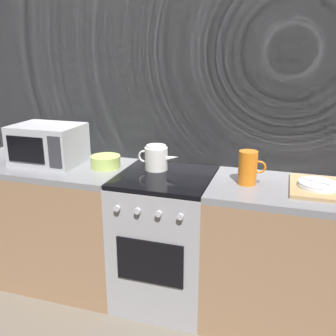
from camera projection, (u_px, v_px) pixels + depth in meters
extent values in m
plane|color=#6B6054|center=(165.00, 296.00, 2.64)|extent=(8.00, 8.00, 0.00)
cube|color=gray|center=(180.00, 120.00, 2.58)|extent=(3.60, 0.05, 2.40)
cube|color=#BCBCC1|center=(179.00, 120.00, 2.56)|extent=(3.58, 0.01, 2.39)
cube|color=#997251|center=(50.00, 224.00, 2.77)|extent=(1.20, 0.60, 0.86)
cube|color=gray|center=(44.00, 166.00, 2.64)|extent=(1.20, 0.60, 0.04)
cube|color=#9E9EA3|center=(165.00, 241.00, 2.51)|extent=(0.60, 0.60, 0.87)
cube|color=black|center=(165.00, 177.00, 2.38)|extent=(0.59, 0.59, 0.03)
cube|color=black|center=(150.00, 262.00, 2.23)|extent=(0.42, 0.01, 0.28)
cylinder|color=#B7B7BC|center=(117.00, 208.00, 2.18)|extent=(0.04, 0.02, 0.04)
cylinder|color=#B7B7BC|center=(137.00, 211.00, 2.14)|extent=(0.04, 0.02, 0.04)
cylinder|color=#B7B7BC|center=(159.00, 214.00, 2.10)|extent=(0.04, 0.02, 0.04)
cylinder|color=#B7B7BC|center=(180.00, 217.00, 2.07)|extent=(0.04, 0.02, 0.04)
cube|color=#997251|center=(307.00, 263.00, 2.26)|extent=(1.20, 0.60, 0.86)
cube|color=gray|center=(316.00, 194.00, 2.12)|extent=(1.20, 0.60, 0.04)
cube|color=#B2B2B7|center=(48.00, 144.00, 2.60)|extent=(0.46, 0.34, 0.27)
cube|color=black|center=(25.00, 150.00, 2.46)|extent=(0.28, 0.01, 0.17)
cube|color=#333338|center=(55.00, 152.00, 2.39)|extent=(0.09, 0.01, 0.21)
cylinder|color=white|center=(156.00, 159.00, 2.47)|extent=(0.15, 0.15, 0.15)
cylinder|color=white|center=(156.00, 146.00, 2.44)|extent=(0.13, 0.13, 0.02)
cone|color=white|center=(172.00, 158.00, 2.43)|extent=(0.10, 0.04, 0.05)
torus|color=white|center=(144.00, 156.00, 2.49)|extent=(0.08, 0.01, 0.08)
cylinder|color=#B7D166|center=(106.00, 162.00, 2.52)|extent=(0.20, 0.20, 0.08)
cylinder|color=orange|center=(248.00, 168.00, 2.19)|extent=(0.11, 0.11, 0.20)
torus|color=orange|center=(260.00, 167.00, 2.17)|extent=(0.08, 0.01, 0.08)
cube|color=tan|center=(317.00, 187.00, 2.14)|extent=(0.30, 0.40, 0.02)
cylinder|color=silver|center=(318.00, 186.00, 2.11)|extent=(0.22, 0.22, 0.01)
cylinder|color=silver|center=(318.00, 183.00, 2.11)|extent=(0.21, 0.21, 0.01)
cylinder|color=silver|center=(322.00, 182.00, 2.10)|extent=(0.16, 0.07, 0.01)
cube|color=silver|center=(314.00, 181.00, 2.12)|extent=(0.16, 0.09, 0.00)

